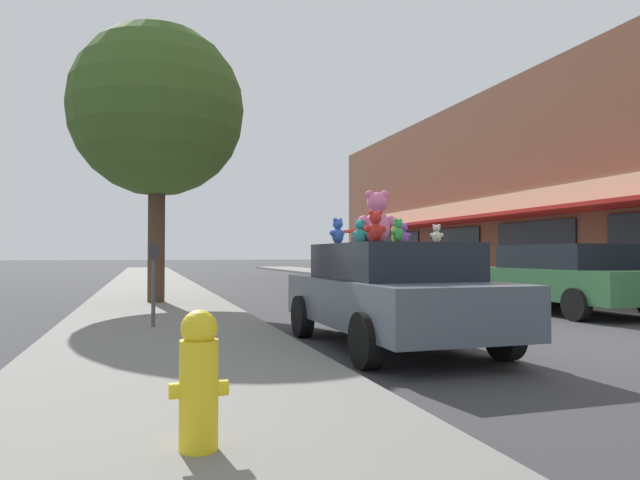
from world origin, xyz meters
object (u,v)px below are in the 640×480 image
teddy_bear_teal (360,232)px  teddy_bear_cream (437,234)px  street_tree (157,111)px  teddy_bear_blue (338,231)px  teddy_bear_green (398,230)px  teddy_bear_giant (377,218)px  parking_meter (154,274)px  plush_art_car (391,292)px  teddy_bear_purple (404,234)px  fire_hydrant (199,380)px  parked_car_far_center (565,276)px  teddy_bear_red (375,227)px  teddy_bear_yellow (396,234)px  teddy_bear_black (366,234)px

teddy_bear_teal → teddy_bear_cream: 1.03m
teddy_bear_teal → teddy_bear_cream: bearing=-169.1°
teddy_bear_teal → street_tree: (-2.48, 6.74, 3.08)m
teddy_bear_blue → teddy_bear_green: bearing=72.2°
teddy_bear_teal → teddy_bear_giant: bearing=-118.8°
teddy_bear_blue → street_tree: size_ratio=0.06×
teddy_bear_teal → parking_meter: teddy_bear_teal is taller
plush_art_car → parking_meter: parking_meter is taller
teddy_bear_green → teddy_bear_blue: bearing=-104.6°
plush_art_car → teddy_bear_purple: bearing=52.1°
teddy_bear_giant → teddy_bear_purple: teddy_bear_giant is taller
teddy_bear_blue → parking_meter: size_ratio=0.29×
teddy_bear_green → fire_hydrant: size_ratio=0.35×
teddy_bear_green → street_tree: size_ratio=0.04×
teddy_bear_blue → fire_hydrant: (-2.31, -4.28, -1.04)m
parked_car_far_center → fire_hydrant: 10.75m
teddy_bear_red → teddy_bear_green: (0.15, -0.31, -0.05)m
teddy_bear_red → teddy_bear_blue: size_ratio=1.05×
teddy_bear_purple → teddy_bear_blue: teddy_bear_blue is taller
plush_art_car → teddy_bear_teal: teddy_bear_teal is taller
teddy_bear_yellow → fire_hydrant: size_ratio=0.37×
teddy_bear_black → parked_car_far_center: teddy_bear_black is taller
parked_car_far_center → teddy_bear_giant: bearing=-152.1°
teddy_bear_green → teddy_bear_teal: size_ratio=0.86×
teddy_bear_black → teddy_bear_purple: size_ratio=0.94×
teddy_bear_giant → teddy_bear_yellow: teddy_bear_giant is taller
plush_art_car → teddy_bear_red: size_ratio=10.64×
teddy_bear_black → teddy_bear_yellow: bearing=154.5°
teddy_bear_black → parking_meter: (-2.88, 1.56, -0.59)m
teddy_bear_teal → street_tree: 7.82m
teddy_bear_green → teddy_bear_black: size_ratio=0.89×
plush_art_car → teddy_bear_teal: 0.91m
teddy_bear_yellow → parking_meter: size_ratio=0.23×
street_tree → fire_hydrant: size_ratio=8.26×
teddy_bear_giant → teddy_bear_green: teddy_bear_giant is taller
teddy_bear_purple → plush_art_car: bearing=63.8°
teddy_bear_black → parked_car_far_center: bearing=-169.4°
fire_hydrant → teddy_bear_blue: bearing=61.7°
teddy_bear_blue → teddy_bear_cream: teddy_bear_blue is taller
plush_art_car → street_tree: 8.35m
teddy_bear_giant → street_tree: bearing=-53.5°
teddy_bear_giant → teddy_bear_cream: bearing=139.2°
teddy_bear_green → street_tree: bearing=-94.6°
plush_art_car → teddy_bear_black: 0.95m
teddy_bear_green → teddy_bear_yellow: 1.53m
parked_car_far_center → teddy_bear_teal: bearing=-152.9°
teddy_bear_black → fire_hydrant: bearing=43.3°
fire_hydrant → teddy_bear_green: bearing=47.5°
teddy_bear_green → parked_car_far_center: size_ratio=0.06×
parking_meter → teddy_bear_red: bearing=-47.1°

